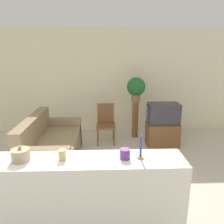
{
  "coord_description": "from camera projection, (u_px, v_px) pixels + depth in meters",
  "views": [
    {
      "loc": [
        0.48,
        -2.38,
        2.07
      ],
      "look_at": [
        0.65,
        2.13,
        0.85
      ],
      "focal_mm": 35.0,
      "sensor_mm": 36.0,
      "label": 1
    }
  ],
  "objects": [
    {
      "name": "ground_plane",
      "position": [
        68.0,
        219.0,
        2.82
      ],
      "size": [
        14.0,
        14.0,
        0.0
      ],
      "primitive_type": "plane",
      "color": "beige"
    },
    {
      "name": "wall_back",
      "position": [
        86.0,
        81.0,
        5.77
      ],
      "size": [
        9.0,
        0.06,
        2.7
      ],
      "color": "beige",
      "rests_on": "ground_plane"
    },
    {
      "name": "couch",
      "position": [
        51.0,
        147.0,
        4.23
      ],
      "size": [
        0.92,
        1.75,
        0.91
      ],
      "color": "#847051",
      "rests_on": "ground_plane"
    },
    {
      "name": "tv_stand",
      "position": [
        162.0,
        134.0,
        5.03
      ],
      "size": [
        0.7,
        0.49,
        0.53
      ],
      "color": "brown",
      "rests_on": "ground_plane"
    },
    {
      "name": "television",
      "position": [
        163.0,
        113.0,
        4.9
      ],
      "size": [
        0.7,
        0.4,
        0.46
      ],
      "color": "#333338",
      "rests_on": "tv_stand"
    },
    {
      "name": "wooden_chair",
      "position": [
        106.0,
        122.0,
        5.18
      ],
      "size": [
        0.44,
        0.44,
        0.92
      ],
      "color": "brown",
      "rests_on": "ground_plane"
    },
    {
      "name": "plant_stand",
      "position": [
        135.0,
        119.0,
        5.47
      ],
      "size": [
        0.15,
        0.15,
        0.93
      ],
      "color": "brown",
      "rests_on": "ground_plane"
    },
    {
      "name": "potted_plant",
      "position": [
        136.0,
        88.0,
        5.26
      ],
      "size": [
        0.45,
        0.45,
        0.59
      ],
      "color": "#8E5B3D",
      "rests_on": "plant_stand"
    },
    {
      "name": "foreground_counter",
      "position": [
        61.0,
        201.0,
        2.38
      ],
      "size": [
        2.65,
        0.44,
        1.01
      ],
      "color": "white",
      "rests_on": "ground_plane"
    },
    {
      "name": "decorative_bowl",
      "position": [
        21.0,
        155.0,
        2.22
      ],
      "size": [
        0.19,
        0.19,
        0.16
      ],
      "color": "tan",
      "rests_on": "foreground_counter"
    },
    {
      "name": "candle_jar",
      "position": [
        62.0,
        155.0,
        2.24
      ],
      "size": [
        0.08,
        0.08,
        0.11
      ],
      "color": "tan",
      "rests_on": "foreground_counter"
    },
    {
      "name": "candlestick",
      "position": [
        141.0,
        151.0,
        2.26
      ],
      "size": [
        0.07,
        0.07,
        0.25
      ],
      "color": "#B7933D",
      "rests_on": "foreground_counter"
    },
    {
      "name": "coffee_tin",
      "position": [
        125.0,
        154.0,
        2.27
      ],
      "size": [
        0.11,
        0.11,
        0.11
      ],
      "color": "#66337F",
      "rests_on": "foreground_counter"
    }
  ]
}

